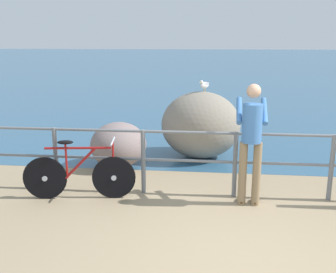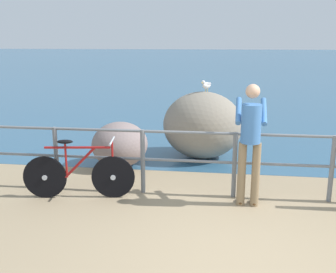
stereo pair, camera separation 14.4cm
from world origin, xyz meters
TOP-DOWN VIEW (x-y plane):
  - ground_plane at (0.00, 20.00)m, footprint 120.00×120.00m
  - sea_surface at (0.00, 47.95)m, footprint 120.00×90.00m
  - promenade_railing at (0.00, 1.87)m, footprint 8.60×0.07m
  - bicycle at (-2.34, 1.52)m, footprint 1.69×0.48m
  - person_at_railing at (0.19, 1.59)m, footprint 0.46×0.64m
  - breakwater_boulder_main at (-0.59, 3.92)m, footprint 1.60×1.48m
  - breakwater_boulder_left at (-2.12, 3.15)m, footprint 1.06×1.15m
  - seagull at (-0.53, 3.95)m, footprint 0.24×0.32m

SIDE VIEW (x-z plane):
  - ground_plane at x=0.00m, z-range -0.10..0.00m
  - sea_surface at x=0.00m, z-range 0.00..0.01m
  - bicycle at x=-2.34m, z-range -0.07..0.85m
  - breakwater_boulder_left at x=-2.12m, z-range 0.00..0.85m
  - promenade_railing at x=0.00m, z-range 0.13..1.15m
  - breakwater_boulder_main at x=-0.59m, z-range 0.00..1.36m
  - person_at_railing at x=0.19m, z-range 0.10..1.88m
  - seagull at x=-0.53m, z-range 1.38..1.61m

